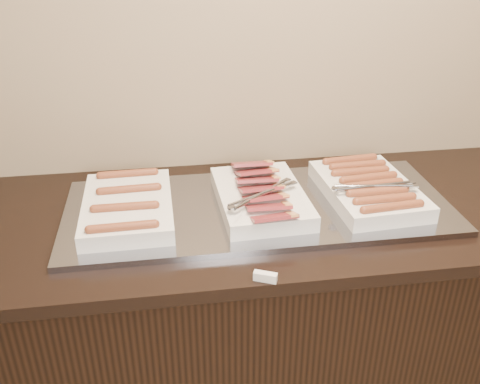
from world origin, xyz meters
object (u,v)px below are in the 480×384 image
counter (251,320)px  dish_left (128,206)px  warming_tray (258,208)px  dish_right (369,189)px  dish_center (261,196)px

counter → dish_left: size_ratio=5.17×
counter → dish_left: 0.63m
warming_tray → dish_left: dish_left is taller
counter → dish_right: (0.38, -0.00, 0.50)m
warming_tray → dish_center: size_ratio=2.90×
counter → warming_tray: 0.46m
warming_tray → dish_left: size_ratio=3.01×
counter → dish_center: size_ratio=4.97×
warming_tray → counter: bearing=180.0°
dish_left → dish_center: 0.41m
warming_tray → dish_center: 0.04m
counter → warming_tray: size_ratio=1.72×
dish_center → dish_right: (0.35, 0.00, 0.00)m
counter → warming_tray: bearing=0.0°
dish_left → dish_center: (0.41, -0.00, 0.00)m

